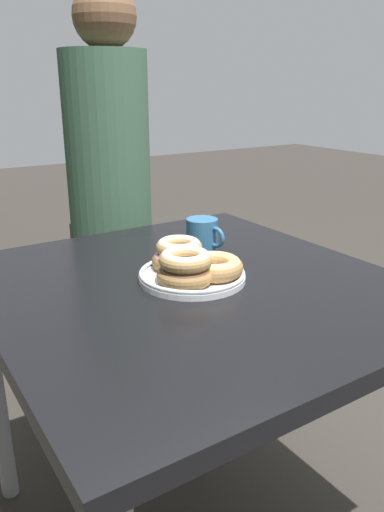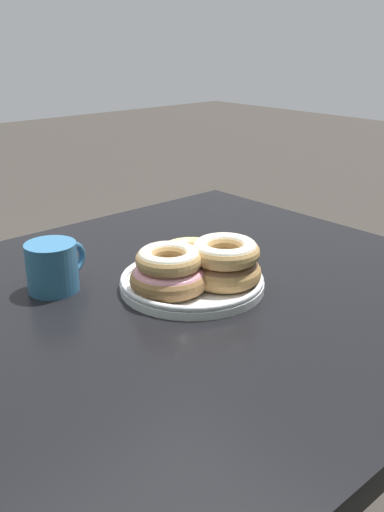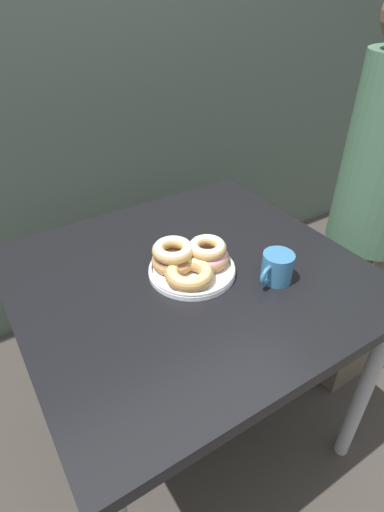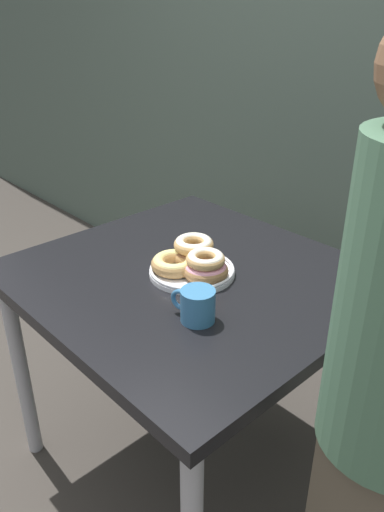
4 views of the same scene
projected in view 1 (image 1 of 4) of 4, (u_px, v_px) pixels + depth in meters
ground_plane at (243, 503)px, 1.52m from camera, size 14.00×14.00×0.00m
dining_table at (192, 314)px, 1.20m from camera, size 0.98×0.92×0.77m
donut_plate at (191, 265)px, 1.16m from camera, size 0.27×0.26×0.09m
coffee_mug at (203, 234)px, 1.39m from camera, size 0.12×0.09×0.09m
person_figure at (110, 212)px, 1.78m from camera, size 0.33×0.29×1.51m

